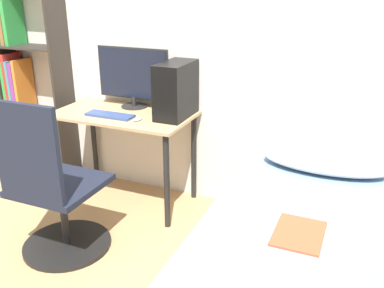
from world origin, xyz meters
name	(u,v)px	position (x,y,z in m)	size (l,w,h in m)	color
wall_back	(192,46)	(0.00, 1.50, 1.25)	(8.00, 0.05, 2.50)	silver
desk	(124,127)	(-0.44, 1.17, 0.63)	(1.08, 0.60, 0.75)	tan
bookshelf	(24,83)	(-1.57, 1.34, 0.85)	(0.63, 0.26, 1.77)	#2D2823
office_chair	(54,198)	(-0.47, 0.35, 0.41)	(0.59, 0.59, 1.09)	black
bed	(302,264)	(1.09, 0.50, 0.26)	(1.08, 1.96, 0.53)	#4C3D2D
pillow	(325,162)	(1.09, 1.21, 0.58)	(0.82, 0.36, 0.11)	#B2B7C6
magazine	(299,233)	(1.07, 0.35, 0.53)	(0.24, 0.32, 0.01)	#B24C2D
monitor	(133,76)	(-0.45, 1.35, 1.01)	(0.62, 0.21, 0.48)	black
keyboard	(110,115)	(-0.48, 1.05, 0.76)	(0.38, 0.12, 0.02)	#33477A
pc_tower	(176,90)	(-0.02, 1.25, 0.96)	(0.20, 0.40, 0.41)	black
mouse	(137,119)	(-0.24, 1.05, 0.76)	(0.06, 0.09, 0.02)	silver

